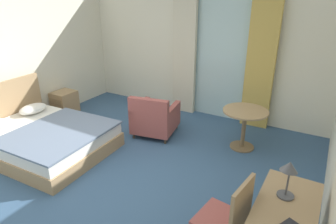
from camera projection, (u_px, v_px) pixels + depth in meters
name	position (u px, v px, depth m)	size (l,w,h in m)	color
ground	(117.00, 179.00, 4.36)	(6.04, 6.45, 0.10)	#38567A
wall_back	(201.00, 50.00, 6.18)	(5.64, 0.12, 2.75)	silver
balcony_glass_door	(222.00, 61.00, 5.96)	(1.16, 0.02, 2.42)	silver
curtain_panel_left	(184.00, 56.00, 6.23)	(0.52, 0.10, 2.49)	beige
curtain_panel_right	(260.00, 65.00, 5.50)	(0.53, 0.10, 2.49)	tan
bed	(43.00, 137.00, 4.95)	(2.16, 1.70, 1.05)	tan
nightstand	(65.00, 103.00, 6.38)	(0.42, 0.47, 0.53)	tan
desk_chair	(229.00, 216.00, 2.82)	(0.50, 0.52, 0.96)	#9E4C47
desk_lamp	(289.00, 171.00, 2.61)	(0.17, 0.18, 0.39)	#4C4C51
armchair_by_window	(155.00, 118.00, 5.48)	(0.87, 0.91, 0.81)	#9E4C47
round_cafe_table	(245.00, 120.00, 4.93)	(0.75, 0.75, 0.70)	tan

